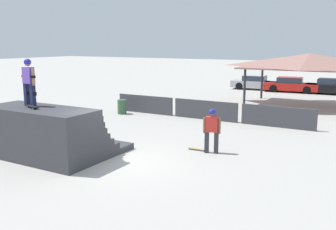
% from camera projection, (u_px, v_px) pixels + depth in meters
% --- Properties ---
extents(ground_plane, '(160.00, 160.00, 0.00)m').
position_uv_depth(ground_plane, '(118.00, 163.00, 13.19)').
color(ground_plane, '#ADA8A0').
extents(quarter_pipe_ramp, '(4.33, 3.62, 1.87)m').
position_uv_depth(quarter_pipe_ramp, '(48.00, 135.00, 13.79)').
color(quarter_pipe_ramp, '#38383D').
rests_on(quarter_pipe_ramp, ground).
extents(skater_on_deck, '(0.74, 0.27, 1.73)m').
position_uv_depth(skater_on_deck, '(29.00, 79.00, 13.52)').
color(skater_on_deck, '#1E2347').
rests_on(skater_on_deck, quarter_pipe_ramp).
extents(skateboard_on_deck, '(0.87, 0.48, 0.09)m').
position_uv_depth(skateboard_on_deck, '(32.00, 106.00, 13.28)').
color(skateboard_on_deck, silver).
rests_on(skateboard_on_deck, quarter_pipe_ramp).
extents(bystander_walking, '(0.68, 0.34, 1.72)m').
position_uv_depth(bystander_walking, '(212.00, 127.00, 14.17)').
color(bystander_walking, '#2D2D33').
rests_on(bystander_walking, ground).
extents(skateboard_on_ground, '(0.81, 0.22, 0.09)m').
position_uv_depth(skateboard_on_ground, '(198.00, 149.00, 14.71)').
color(skateboard_on_ground, blue).
rests_on(skateboard_on_ground, ground).
extents(barrier_fence, '(11.60, 0.12, 1.05)m').
position_uv_depth(barrier_fence, '(205.00, 110.00, 20.56)').
color(barrier_fence, '#3D3D42').
rests_on(barrier_fence, ground).
extents(pavilion_shelter, '(8.54, 4.82, 3.49)m').
position_uv_depth(pavilion_shelter, '(309.00, 61.00, 24.44)').
color(pavilion_shelter, '#2D2D33').
rests_on(pavilion_shelter, ground).
extents(trash_bin, '(0.52, 0.52, 0.85)m').
position_uv_depth(trash_bin, '(122.00, 107.00, 22.18)').
color(trash_bin, '#385B3D').
rests_on(trash_bin, ground).
extents(parked_car_silver, '(4.34, 1.85, 1.27)m').
position_uv_depth(parked_car_silver, '(255.00, 83.00, 33.80)').
color(parked_car_silver, '#A8AAAF').
rests_on(parked_car_silver, ground).
extents(parked_car_red, '(4.56, 2.02, 1.27)m').
position_uv_depth(parked_car_red, '(291.00, 85.00, 32.03)').
color(parked_car_red, red).
rests_on(parked_car_red, ground).
extents(parked_car_black, '(4.06, 1.69, 1.27)m').
position_uv_depth(parked_car_black, '(331.00, 87.00, 30.69)').
color(parked_car_black, black).
rests_on(parked_car_black, ground).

